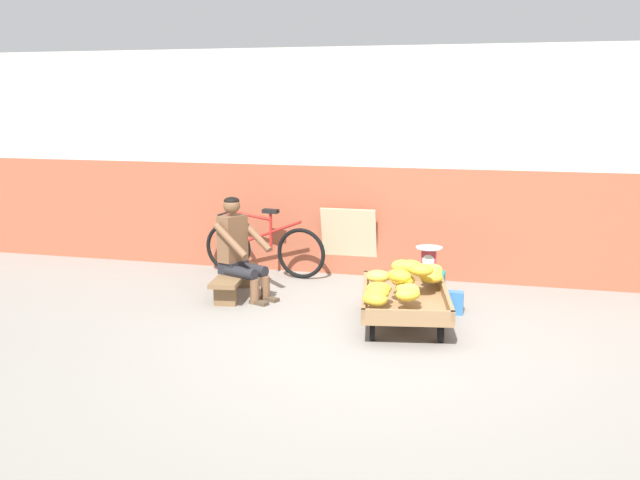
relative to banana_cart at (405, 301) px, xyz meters
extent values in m
plane|color=gray|center=(-0.23, -0.86, -0.24)|extent=(80.00, 80.00, 0.00)
cube|color=#A35138|center=(-0.23, 1.97, 0.45)|extent=(16.00, 0.30, 1.38)
cube|color=beige|center=(-0.23, 1.97, 1.87)|extent=(16.00, 0.30, 1.45)
cube|color=#8E6B47|center=(0.00, 0.00, -0.01)|extent=(1.08, 1.56, 0.05)
cube|color=#8E6B47|center=(-0.39, -0.07, 0.07)|extent=(0.29, 1.42, 0.10)
cube|color=#8E6B47|center=(0.39, 0.07, 0.07)|extent=(0.29, 1.42, 0.10)
cube|color=#8E6B47|center=(-0.12, 0.69, 0.07)|extent=(0.83, 0.19, 0.10)
cube|color=#8E6B47|center=(0.12, -0.69, 0.07)|extent=(0.83, 0.19, 0.10)
cylinder|color=black|center=(-0.40, 0.44, -0.15)|extent=(0.08, 0.19, 0.18)
cylinder|color=black|center=(0.22, 0.55, -0.15)|extent=(0.08, 0.19, 0.18)
cylinder|color=black|center=(-0.22, -0.55, -0.15)|extent=(0.08, 0.19, 0.18)
cylinder|color=black|center=(0.40, -0.44, -0.15)|extent=(0.08, 0.19, 0.18)
ellipsoid|color=gold|center=(-0.03, 0.09, 0.18)|extent=(0.28, 0.24, 0.13)
ellipsoid|color=gold|center=(0.22, 0.31, 0.18)|extent=(0.26, 0.20, 0.13)
ellipsoid|color=yellow|center=(-0.30, 0.19, 0.18)|extent=(0.25, 0.19, 0.13)
ellipsoid|color=yellow|center=(0.20, 0.47, 0.18)|extent=(0.27, 0.22, 0.13)
ellipsoid|color=yellow|center=(0.20, 0.61, 0.18)|extent=(0.29, 0.25, 0.13)
ellipsoid|color=gold|center=(-0.20, -0.46, 0.18)|extent=(0.30, 0.29, 0.13)
ellipsoid|color=yellow|center=(0.08, -0.41, 0.18)|extent=(0.30, 0.29, 0.13)
ellipsoid|color=gold|center=(-0.22, -0.28, 0.18)|extent=(0.25, 0.19, 0.13)
ellipsoid|color=yellow|center=(0.06, -0.25, 0.18)|extent=(0.29, 0.25, 0.13)
ellipsoid|color=gold|center=(-0.19, -0.64, 0.18)|extent=(0.28, 0.24, 0.13)
ellipsoid|color=gold|center=(0.03, 0.15, 0.32)|extent=(0.27, 0.22, 0.13)
ellipsoid|color=gold|center=(-0.03, -0.21, 0.31)|extent=(0.29, 0.26, 0.13)
ellipsoid|color=yellow|center=(-0.05, 0.17, 0.31)|extent=(0.28, 0.24, 0.13)
ellipsoid|color=gold|center=(0.15, 0.04, 0.32)|extent=(0.26, 0.21, 0.13)
cube|color=brown|center=(-2.03, 0.53, 0.00)|extent=(0.45, 1.13, 0.05)
cube|color=brown|center=(-2.08, 0.91, -0.13)|extent=(0.25, 0.11, 0.22)
cube|color=brown|center=(-1.98, 0.14, -0.13)|extent=(0.25, 0.11, 0.22)
cylinder|color=brown|center=(-1.62, 0.46, -0.11)|extent=(0.10, 0.10, 0.27)
cube|color=#4C3D2D|center=(-1.57, 0.44, -0.22)|extent=(0.24, 0.17, 0.04)
cylinder|color=#232328|center=(-1.81, 0.53, 0.08)|extent=(0.42, 0.27, 0.13)
cylinder|color=brown|center=(-1.69, 0.29, -0.11)|extent=(0.10, 0.10, 0.27)
cube|color=#4C3D2D|center=(-1.64, 0.27, -0.22)|extent=(0.24, 0.17, 0.04)
cylinder|color=#232328|center=(-1.88, 0.37, 0.08)|extent=(0.42, 0.27, 0.13)
cube|color=#232328|center=(-2.03, 0.53, 0.10)|extent=(0.31, 0.34, 0.14)
cube|color=brown|center=(-2.03, 0.53, 0.43)|extent=(0.29, 0.36, 0.52)
cylinder|color=brown|center=(-1.81, 0.65, 0.46)|extent=(0.46, 0.25, 0.36)
cylinder|color=brown|center=(-1.96, 0.28, 0.46)|extent=(0.46, 0.25, 0.36)
sphere|color=brown|center=(-2.03, 0.53, 0.80)|extent=(0.19, 0.19, 0.19)
ellipsoid|color=black|center=(-2.03, 0.53, 0.86)|extent=(0.17, 0.17, 0.09)
cube|color=#19847F|center=(0.13, 0.98, -0.09)|extent=(0.36, 0.28, 0.30)
cylinder|color=#28282D|center=(0.13, 0.98, 0.07)|extent=(0.20, 0.20, 0.03)
cube|color=#C6384C|center=(0.13, 0.98, 0.21)|extent=(0.16, 0.10, 0.24)
cylinder|color=white|center=(0.13, 0.93, 0.21)|extent=(0.13, 0.01, 0.13)
cylinder|color=#B2B5BA|center=(0.13, 0.98, 0.34)|extent=(0.30, 0.30, 0.01)
torus|color=black|center=(-2.52, 1.59, 0.08)|extent=(0.64, 0.12, 0.64)
torus|color=black|center=(-1.51, 1.48, 0.08)|extent=(0.64, 0.12, 0.64)
cylinder|color=#AD231E|center=(-2.01, 1.53, 0.28)|extent=(1.03, 0.14, 0.43)
cylinder|color=#AD231E|center=(-1.91, 1.52, 0.32)|extent=(0.04, 0.04, 0.48)
cylinder|color=#AD231E|center=(-2.22, 1.56, 0.52)|extent=(0.62, 0.10, 0.12)
cube|color=black|center=(-1.91, 1.52, 0.59)|extent=(0.21, 0.12, 0.05)
cylinder|color=black|center=(-2.52, 1.59, 0.54)|extent=(0.08, 0.48, 0.03)
cube|color=#C6B289|center=(-0.96, 1.78, 0.20)|extent=(0.70, 0.25, 0.88)
cube|color=#3370B7|center=(0.46, 0.47, -0.12)|extent=(0.18, 0.12, 0.24)
camera|label=1|loc=(0.90, -6.73, 1.98)|focal=39.51mm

